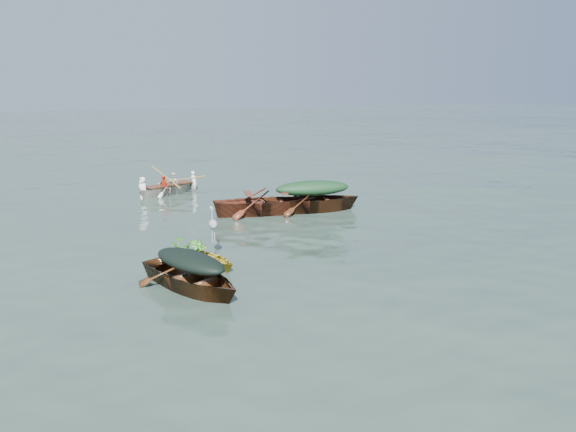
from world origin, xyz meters
name	(u,v)px	position (x,y,z in m)	size (l,w,h in m)	color
ground	(303,252)	(0.00, 0.00, 0.00)	(140.00, 140.00, 0.00)	#32473B
yellow_dinghy	(200,266)	(-2.78, -0.26, 0.00)	(1.14, 2.64, 0.68)	yellow
dark_covered_boat	(191,289)	(-3.21, -1.80, 0.00)	(1.43, 3.84, 0.97)	#572D14
green_tarp_boat	(312,211)	(1.79, 4.35, 0.00)	(1.46, 4.70, 1.12)	#421C0F
open_wooden_boat	(266,214)	(0.16, 4.46, 0.00)	(1.52, 4.88, 1.17)	maroon
rowed_boat	(170,194)	(-2.63, 8.83, 0.00)	(1.07, 3.57, 0.81)	silver
dark_tarp_cover	(190,260)	(-3.21, -1.80, 0.68)	(0.78, 2.11, 0.40)	black
green_tarp_cover	(312,188)	(1.79, 4.35, 0.82)	(0.80, 2.59, 0.52)	#17381B
thwart_benches	(266,196)	(0.16, 4.46, 0.61)	(0.91, 2.44, 0.04)	#562014
heron	(213,229)	(-2.37, 0.11, 0.80)	(0.28, 0.40, 0.92)	#9EA1A7
dinghy_weeds	(184,237)	(-3.08, 0.19, 0.64)	(0.70, 0.90, 0.60)	#1C6C1C
rowers	(168,174)	(-2.63, 8.83, 0.78)	(0.96, 2.50, 0.76)	white
oars	(169,183)	(-2.63, 8.83, 0.43)	(2.60, 0.60, 0.06)	olive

